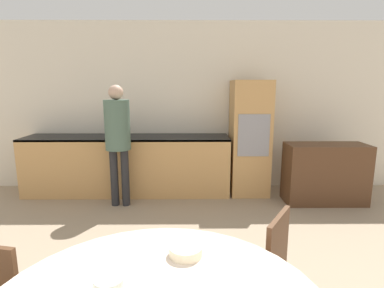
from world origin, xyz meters
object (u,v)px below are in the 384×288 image
at_px(person_standing, 118,133).
at_px(bowl_centre, 186,251).
at_px(bowl_near, 109,283).
at_px(sideboard, 325,173).
at_px(chair_far_right, 261,265).
at_px(oven_unit, 249,138).

relative_size(person_standing, bowl_centre, 9.61).
bearing_deg(bowl_near, bowl_centre, 37.47).
relative_size(sideboard, person_standing, 0.67).
relative_size(chair_far_right, person_standing, 0.52).
xyz_separation_m(oven_unit, chair_far_right, (-0.44, -2.70, -0.37)).
bearing_deg(person_standing, oven_unit, 15.44).
xyz_separation_m(chair_far_right, bowl_centre, (-0.48, -0.36, 0.31)).
relative_size(bowl_near, bowl_centre, 0.76).
height_order(oven_unit, person_standing, oven_unit).
bearing_deg(oven_unit, bowl_centre, -106.75).
bearing_deg(bowl_centre, bowl_near, -142.53).
relative_size(chair_far_right, bowl_centre, 4.96).
xyz_separation_m(bowl_near, bowl_centre, (0.32, 0.25, 0.00)).
height_order(bowl_near, bowl_centre, bowl_centre).
bearing_deg(oven_unit, person_standing, -164.56).
distance_m(sideboard, person_standing, 2.92).
relative_size(sideboard, bowl_centre, 6.45).
xyz_separation_m(chair_far_right, person_standing, (-1.42, 2.18, 0.54)).
xyz_separation_m(oven_unit, bowl_near, (-1.24, -3.31, -0.06)).
height_order(oven_unit, sideboard, oven_unit).
xyz_separation_m(oven_unit, bowl_centre, (-0.92, -3.06, -0.06)).
height_order(sideboard, bowl_centre, sideboard).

